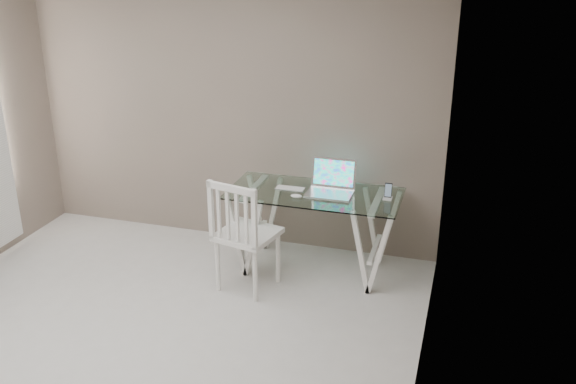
% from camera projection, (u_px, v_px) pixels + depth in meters
% --- Properties ---
extents(room, '(4.50, 4.52, 2.71)m').
position_uv_depth(room, '(85.00, 130.00, 3.89)').
color(room, '#BBB9B3').
rests_on(room, ground).
extents(desk, '(1.50, 0.70, 0.75)m').
position_uv_depth(desk, '(314.00, 231.00, 5.70)').
color(desk, silver).
rests_on(desk, ground).
extents(chair, '(0.55, 0.55, 1.01)m').
position_uv_depth(chair, '(242.00, 231.00, 5.28)').
color(chair, white).
rests_on(chair, ground).
extents(laptop, '(0.39, 0.33, 0.28)m').
position_uv_depth(laptop, '(331.00, 185.00, 5.56)').
color(laptop, silver).
rests_on(laptop, desk).
extents(keyboard, '(0.27, 0.11, 0.01)m').
position_uv_depth(keyboard, '(290.00, 188.00, 5.65)').
color(keyboard, silver).
rests_on(keyboard, desk).
extents(mouse, '(0.10, 0.06, 0.03)m').
position_uv_depth(mouse, '(296.00, 196.00, 5.45)').
color(mouse, white).
rests_on(mouse, desk).
extents(phone_dock, '(0.08, 0.08, 0.14)m').
position_uv_depth(phone_dock, '(388.00, 195.00, 5.41)').
color(phone_dock, white).
rests_on(phone_dock, desk).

